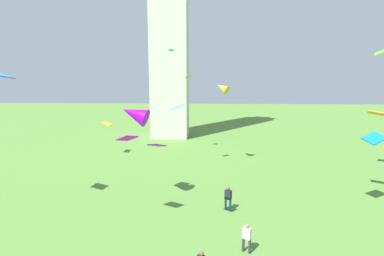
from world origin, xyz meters
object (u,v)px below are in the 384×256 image
(kite_flying_1, at_px, (171,50))
(kite_flying_11, at_px, (107,124))
(kite_flying_3, at_px, (377,113))
(kite_flying_9, at_px, (177,107))
(kite_flying_5, at_px, (157,145))
(kite_flying_8, at_px, (374,138))
(kite_flying_2, at_px, (189,76))
(kite_flying_0, at_px, (222,88))
(kite_flying_6, at_px, (134,114))
(person_1, at_px, (247,236))
(kite_flying_10, at_px, (383,51))
(kite_flying_7, at_px, (127,138))
(person_2, at_px, (228,197))

(kite_flying_1, relative_size, kite_flying_11, 0.61)
(kite_flying_3, relative_size, kite_flying_9, 1.61)
(kite_flying_5, xyz_separation_m, kite_flying_8, (16.13, -1.99, 1.17))
(kite_flying_2, height_order, kite_flying_8, kite_flying_2)
(kite_flying_1, distance_m, kite_flying_11, 12.23)
(kite_flying_0, height_order, kite_flying_2, kite_flying_2)
(kite_flying_6, height_order, kite_flying_8, kite_flying_6)
(kite_flying_1, bearing_deg, person_1, -145.10)
(kite_flying_5, xyz_separation_m, kite_flying_11, (-8.61, 12.57, -0.08))
(kite_flying_2, relative_size, kite_flying_10, 0.58)
(kite_flying_0, height_order, kite_flying_6, kite_flying_0)
(kite_flying_6, xyz_separation_m, kite_flying_7, (0.32, -3.28, -1.19))
(kite_flying_0, bearing_deg, kite_flying_6, 0.71)
(kite_flying_6, bearing_deg, kite_flying_5, 155.54)
(kite_flying_8, bearing_deg, kite_flying_11, 121.31)
(kite_flying_7, distance_m, kite_flying_11, 19.63)
(kite_flying_5, xyz_separation_m, kite_flying_10, (20.07, 5.00, 7.91))
(kite_flying_3, height_order, kite_flying_9, kite_flying_9)
(kite_flying_8, distance_m, kite_flying_9, 14.87)
(kite_flying_5, height_order, kite_flying_10, kite_flying_10)
(kite_flying_3, distance_m, kite_flying_11, 28.93)
(kite_flying_3, distance_m, kite_flying_5, 17.56)
(kite_flying_6, distance_m, kite_flying_8, 17.47)
(kite_flying_9, bearing_deg, person_1, -146.23)
(kite_flying_2, bearing_deg, kite_flying_8, -70.37)
(person_2, bearing_deg, kite_flying_6, -149.91)
(kite_flying_2, xyz_separation_m, kite_flying_11, (-10.76, 5.05, -5.82))
(person_1, xyz_separation_m, kite_flying_1, (-6.73, 20.83, 12.18))
(kite_flying_6, relative_size, kite_flying_9, 2.40)
(kite_flying_9, bearing_deg, kite_flying_10, -97.62)
(person_2, distance_m, kite_flying_0, 14.19)
(kite_flying_1, relative_size, kite_flying_8, 0.52)
(kite_flying_1, xyz_separation_m, kite_flying_10, (20.43, -7.67, -1.03))
(person_1, xyz_separation_m, kite_flying_7, (-7.31, 2.74, 4.88))
(person_2, distance_m, kite_flying_9, 8.80)
(kite_flying_0, distance_m, kite_flying_10, 15.33)
(kite_flying_9, relative_size, kite_flying_10, 0.64)
(person_2, height_order, kite_flying_6, kite_flying_6)
(person_2, bearing_deg, kite_flying_10, 64.83)
(kite_flying_3, xyz_separation_m, kite_flying_5, (-17.35, -0.09, -2.75))
(kite_flying_1, bearing_deg, kite_flying_10, -93.59)
(kite_flying_11, bearing_deg, kite_flying_0, 76.59)
(kite_flying_2, xyz_separation_m, kite_flying_9, (0.28, -14.70, -1.96))
(person_1, distance_m, kite_flying_1, 25.05)
(kite_flying_0, distance_m, kite_flying_5, 11.60)
(kite_flying_5, distance_m, kite_flying_7, 5.74)
(kite_flying_5, bearing_deg, kite_flying_6, -175.29)
(kite_flying_3, relative_size, kite_flying_7, 1.02)
(kite_flying_10, height_order, kite_flying_11, kite_flying_10)
(kite_flying_2, height_order, kite_flying_5, kite_flying_2)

